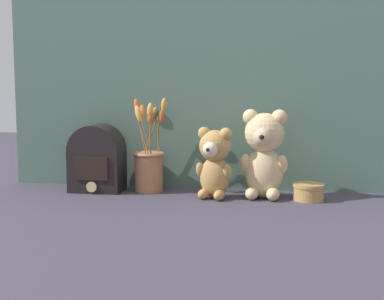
# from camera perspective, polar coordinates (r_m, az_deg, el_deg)

# --- Properties ---
(ground_plane) EXTENTS (4.00, 4.00, 0.00)m
(ground_plane) POSITION_cam_1_polar(r_m,az_deg,el_deg) (2.01, -0.09, -4.58)
(ground_plane) COLOR #3D3847
(backdrop_wall) EXTENTS (1.40, 0.02, 0.79)m
(backdrop_wall) POSITION_cam_1_polar(r_m,az_deg,el_deg) (2.13, 0.63, 6.81)
(backdrop_wall) COLOR #4C6B5B
(backdrop_wall) RESTS_ON ground
(teddy_bear_large) EXTENTS (0.16, 0.15, 0.30)m
(teddy_bear_large) POSITION_cam_1_polar(r_m,az_deg,el_deg) (1.98, 7.01, -0.21)
(teddy_bear_large) COLOR #DBBC84
(teddy_bear_large) RESTS_ON ground
(teddy_bear_medium) EXTENTS (0.13, 0.12, 0.24)m
(teddy_bear_medium) POSITION_cam_1_polar(r_m,az_deg,el_deg) (1.97, 2.18, -1.12)
(teddy_bear_medium) COLOR tan
(teddy_bear_medium) RESTS_ON ground
(flower_vase) EXTENTS (0.12, 0.16, 0.33)m
(flower_vase) POSITION_cam_1_polar(r_m,az_deg,el_deg) (2.10, -4.21, -1.39)
(flower_vase) COLOR #AD7047
(flower_vase) RESTS_ON ground
(vintage_radio) EXTENTS (0.19, 0.13, 0.24)m
(vintage_radio) POSITION_cam_1_polar(r_m,az_deg,el_deg) (2.12, -9.20, -0.91)
(vintage_radio) COLOR black
(vintage_radio) RESTS_ON ground
(decorative_tin_tall) EXTENTS (0.11, 0.11, 0.06)m
(decorative_tin_tall) POSITION_cam_1_polar(r_m,az_deg,el_deg) (1.99, 11.23, -4.00)
(decorative_tin_tall) COLOR tan
(decorative_tin_tall) RESTS_ON ground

